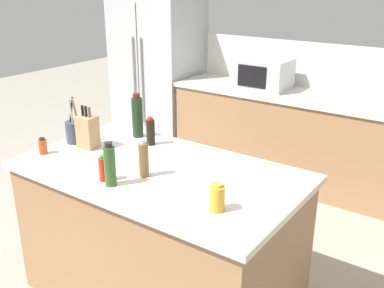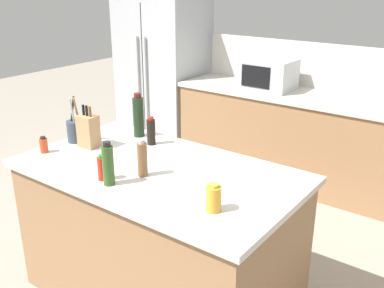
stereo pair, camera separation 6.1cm
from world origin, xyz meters
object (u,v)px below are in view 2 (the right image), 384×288
microwave (269,74)px  olive_oil_bottle (108,165)px  wine_bottle (138,116)px  soy_sauce_bottle (151,131)px  pepper_grinder (142,159)px  spice_jar_paprika (44,145)px  knife_block (88,131)px  refrigerator (163,74)px  honey_jar (214,198)px  hot_sauce_bottle (102,168)px  utensil_crock (76,130)px

microwave → olive_oil_bottle: 2.55m
wine_bottle → soy_sauce_bottle: wine_bottle is taller
pepper_grinder → soy_sauce_bottle: 0.51m
spice_jar_paprika → soy_sauce_bottle: 0.71m
knife_block → refrigerator: bearing=116.9°
refrigerator → honey_jar: size_ratio=12.26×
spice_jar_paprika → honey_jar: honey_jar is taller
knife_block → hot_sauce_bottle: size_ratio=1.89×
utensil_crock → refrigerator: bearing=115.7°
wine_bottle → olive_oil_bottle: bearing=-59.2°
knife_block → hot_sauce_bottle: 0.56m
microwave → utensil_crock: bearing=-99.5°
refrigerator → wine_bottle: (1.36, -1.89, 0.19)m
microwave → olive_oil_bottle: bearing=-82.6°
microwave → utensil_crock: size_ratio=1.57×
wine_bottle → spice_jar_paprika: bearing=-115.1°
hot_sauce_bottle → pepper_grinder: size_ratio=0.68×
refrigerator → pepper_grinder: 3.01m
soy_sauce_bottle → honey_jar: bearing=-30.9°
microwave → knife_block: bearing=-95.4°
knife_block → wine_bottle: (0.13, 0.36, 0.04)m
olive_oil_bottle → honey_jar: size_ratio=1.74×
hot_sauce_bottle → pepper_grinder: (0.15, 0.18, 0.03)m
honey_jar → knife_block: bearing=169.0°
knife_block → honey_jar: size_ratio=1.98×
utensil_crock → honey_jar: 1.35m
olive_oil_bottle → honey_jar: olive_oil_bottle is taller
refrigerator → spice_jar_paprika: bearing=-66.8°
microwave → knife_block: microwave is taller
microwave → olive_oil_bottle: size_ratio=1.97×
olive_oil_bottle → hot_sauce_bottle: bearing=164.3°
microwave → knife_block: size_ratio=1.73×
olive_oil_bottle → wine_bottle: size_ratio=0.80×
honey_jar → olive_oil_bottle: bearing=-171.1°
microwave → hot_sauce_bottle: bearing=-84.2°
utensil_crock → wine_bottle: bearing=50.8°
honey_jar → microwave: bearing=111.6°
microwave → knife_block: 2.21m
honey_jar → utensil_crock: bearing=169.5°
microwave → honey_jar: 2.61m
microwave → hot_sauce_bottle: microwave is taller
spice_jar_paprika → utensil_crock: bearing=88.7°
hot_sauce_bottle → wine_bottle: bearing=116.7°
soy_sauce_bottle → knife_block: bearing=-136.9°
microwave → pepper_grinder: bearing=-80.3°
olive_oil_bottle → soy_sauce_bottle: bearing=110.4°
refrigerator → soy_sauce_bottle: refrigerator is taller
wine_bottle → knife_block: bearing=-109.1°
olive_oil_bottle → soy_sauce_bottle: (-0.23, 0.62, -0.03)m
wine_bottle → pepper_grinder: 0.69m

